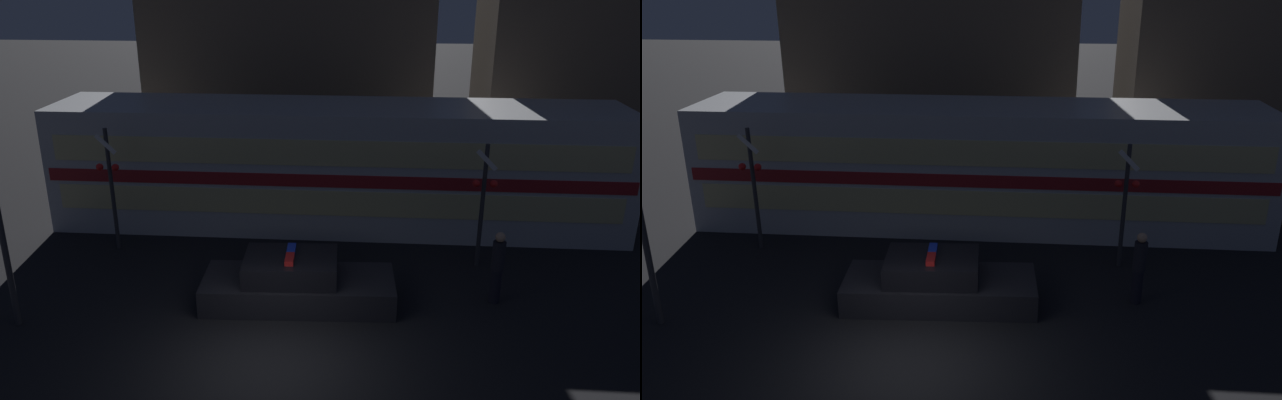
% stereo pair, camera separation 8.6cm
% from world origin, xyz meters
% --- Properties ---
extents(ground_plane, '(120.00, 120.00, 0.00)m').
position_xyz_m(ground_plane, '(0.00, 0.00, 0.00)').
color(ground_plane, black).
extents(train, '(17.29, 3.09, 3.78)m').
position_xyz_m(train, '(0.94, 7.93, 1.89)').
color(train, '#B7BABF').
rests_on(train, ground_plane).
extents(police_car, '(4.66, 1.97, 1.34)m').
position_xyz_m(police_car, '(0.28, 2.73, 0.50)').
color(police_car, black).
rests_on(police_car, ground_plane).
extents(pedestrian, '(0.31, 0.31, 1.83)m').
position_xyz_m(pedestrian, '(5.05, 3.13, 0.94)').
color(pedestrian, black).
rests_on(pedestrian, ground_plane).
extents(crossing_signal_near, '(0.64, 0.28, 3.43)m').
position_xyz_m(crossing_signal_near, '(4.95, 5.09, 1.94)').
color(crossing_signal_near, '#2D2D33').
rests_on(crossing_signal_near, ground_plane).
extents(crossing_signal_far, '(0.64, 0.28, 3.56)m').
position_xyz_m(crossing_signal_far, '(-5.24, 5.40, 2.01)').
color(crossing_signal_far, '#2D2D33').
rests_on(crossing_signal_far, ground_plane).
extents(building_left, '(11.11, 4.77, 10.81)m').
position_xyz_m(building_left, '(-1.30, 15.12, 5.40)').
color(building_left, brown).
rests_on(building_left, ground_plane).
extents(building_center, '(10.16, 4.79, 9.64)m').
position_xyz_m(building_center, '(11.28, 14.35, 4.82)').
color(building_center, brown).
rests_on(building_center, ground_plane).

